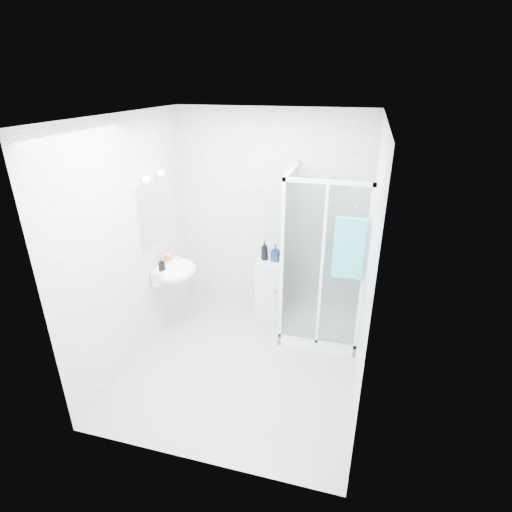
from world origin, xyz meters
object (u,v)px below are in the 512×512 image
(shower_enclosure, at_px, (315,301))
(shampoo_bottle_a, at_px, (265,251))
(wall_basin, at_px, (174,270))
(storage_cabinet, at_px, (270,288))
(shampoo_bottle_b, at_px, (276,253))
(hand_towel, at_px, (349,247))
(soap_dispenser_orange, at_px, (169,254))
(soap_dispenser_black, at_px, (162,264))

(shower_enclosure, height_order, shampoo_bottle_a, shower_enclosure)
(shower_enclosure, distance_m, wall_basin, 1.72)
(storage_cabinet, relative_size, shampoo_bottle_b, 3.76)
(hand_towel, distance_m, shampoo_bottle_a, 1.31)
(shampoo_bottle_b, distance_m, soap_dispenser_orange, 1.31)
(wall_basin, xyz_separation_m, soap_dispenser_orange, (-0.12, 0.14, 0.14))
(storage_cabinet, relative_size, shampoo_bottle_a, 3.19)
(shampoo_bottle_a, height_order, soap_dispenser_black, shampoo_bottle_a)
(shower_enclosure, height_order, storage_cabinet, shower_enclosure)
(wall_basin, distance_m, storage_cabinet, 1.26)
(shampoo_bottle_b, bearing_deg, shower_enclosure, -26.12)
(shower_enclosure, distance_m, hand_towel, 1.05)
(soap_dispenser_orange, height_order, soap_dispenser_black, soap_dispenser_black)
(shower_enclosure, bearing_deg, storage_cabinet, 155.76)
(shower_enclosure, xyz_separation_m, hand_towel, (0.34, -0.40, 0.91))
(shampoo_bottle_a, xyz_separation_m, soap_dispenser_orange, (-1.08, -0.45, 0.02))
(soap_dispenser_orange, bearing_deg, shampoo_bottle_b, 20.16)
(shampoo_bottle_b, xyz_separation_m, soap_dispenser_orange, (-1.23, -0.45, 0.04))
(shampoo_bottle_a, distance_m, soap_dispenser_black, 1.27)
(shower_enclosure, height_order, wall_basin, shower_enclosure)
(hand_towel, bearing_deg, shampoo_bottle_b, 142.96)
(soap_dispenser_orange, relative_size, soap_dispenser_black, 0.99)
(hand_towel, height_order, soap_dispenser_orange, hand_towel)
(shower_enclosure, height_order, hand_towel, shower_enclosure)
(shampoo_bottle_a, distance_m, shampoo_bottle_b, 0.14)
(hand_towel, xyz_separation_m, soap_dispenser_orange, (-2.12, 0.22, -0.42))
(wall_basin, height_order, soap_dispenser_orange, soap_dispenser_orange)
(shower_enclosure, distance_m, soap_dispenser_black, 1.85)
(shower_enclosure, xyz_separation_m, soap_dispenser_orange, (-1.78, -0.18, 0.49))
(storage_cabinet, height_order, soap_dispenser_orange, soap_dispenser_orange)
(soap_dispenser_black, bearing_deg, storage_cabinet, 34.29)
(shower_enclosure, relative_size, wall_basin, 3.57)
(shower_enclosure, relative_size, shampoo_bottle_b, 9.46)
(soap_dispenser_orange, bearing_deg, shampoo_bottle_a, 22.50)
(shower_enclosure, bearing_deg, shampoo_bottle_a, 158.66)
(hand_towel, bearing_deg, shampoo_bottle_a, 146.91)
(storage_cabinet, xyz_separation_m, shampoo_bottle_a, (-0.07, -0.01, 0.52))
(shower_enclosure, relative_size, hand_towel, 3.06)
(shampoo_bottle_b, height_order, soap_dispenser_orange, soap_dispenser_orange)
(shower_enclosure, relative_size, soap_dispenser_black, 12.90)
(shampoo_bottle_a, height_order, soap_dispenser_orange, shampoo_bottle_a)
(storage_cabinet, xyz_separation_m, soap_dispenser_orange, (-1.16, -0.46, 0.54))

